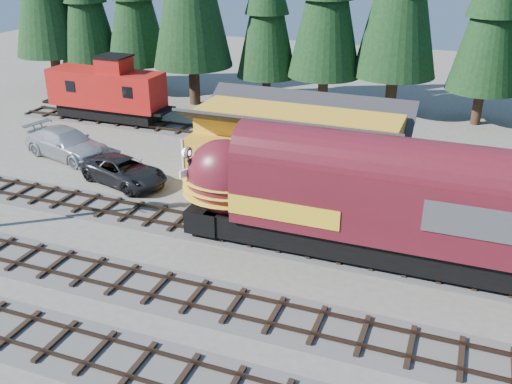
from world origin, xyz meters
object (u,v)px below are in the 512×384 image
(pickup_truck_b, at_px, (67,143))
(caboose, at_px, (107,91))
(depot, at_px, (297,143))
(locomotive, at_px, (344,203))
(pickup_truck_a, at_px, (125,171))

(pickup_truck_b, bearing_deg, caboose, 28.23)
(depot, xyz_separation_m, pickup_truck_b, (-16.34, -0.53, -1.97))
(depot, height_order, locomotive, depot)
(caboose, bearing_deg, pickup_truck_b, -76.01)
(pickup_truck_b, bearing_deg, depot, -73.91)
(caboose, bearing_deg, locomotive, -31.68)
(depot, bearing_deg, pickup_truck_a, -163.41)
(depot, distance_m, pickup_truck_a, 10.77)
(pickup_truck_a, relative_size, pickup_truck_b, 0.85)
(locomotive, xyz_separation_m, caboose, (-22.69, 14.00, -0.22))
(locomotive, bearing_deg, caboose, 148.32)
(locomotive, distance_m, pickup_truck_b, 21.60)
(pickup_truck_a, bearing_deg, depot, -56.89)
(depot, relative_size, pickup_truck_a, 2.20)
(caboose, height_order, pickup_truck_b, caboose)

